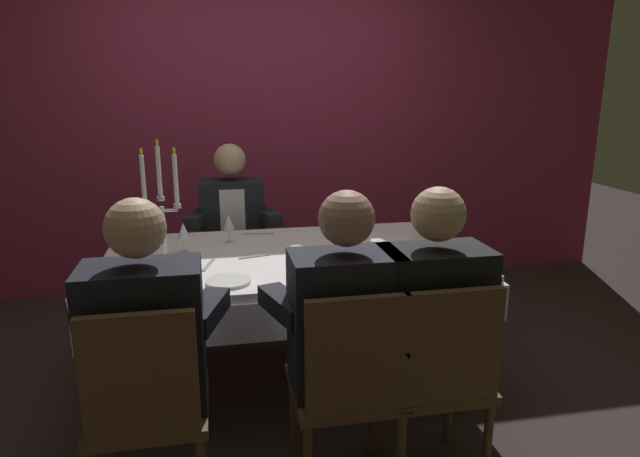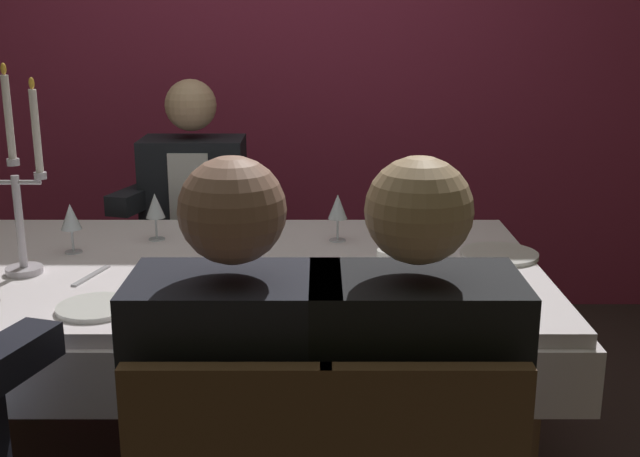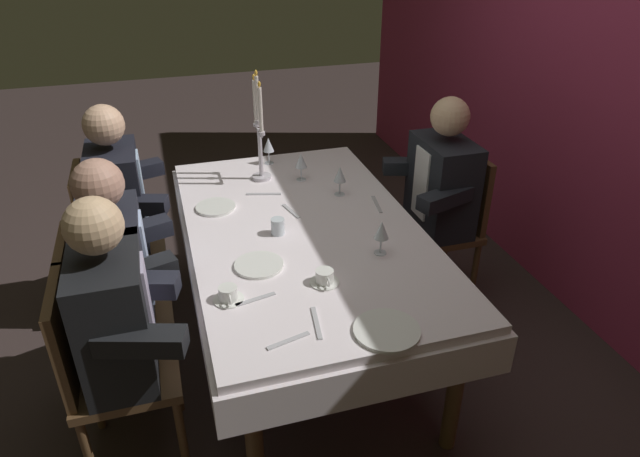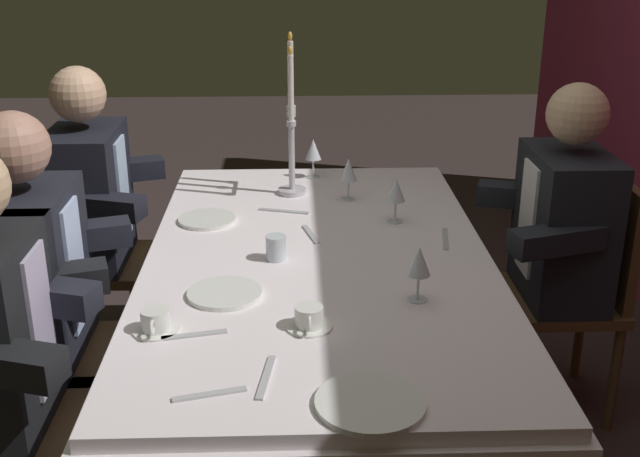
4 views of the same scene
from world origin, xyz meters
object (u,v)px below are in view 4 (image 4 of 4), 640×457
(dinner_plate_1, at_px, (370,403))
(wine_glass_0, at_px, (419,263))
(wine_glass_1, at_px, (396,191))
(coffee_cup_1, at_px, (155,322))
(dinner_plate_2, at_px, (207,219))
(dining_table, at_px, (319,289))
(candelabra, at_px, (291,129))
(dinner_plate_0, at_px, (225,293))
(seated_diner_2, at_px, (30,274))
(wine_glass_2, at_px, (348,171))
(water_tumbler_0, at_px, (276,248))
(seated_diner_0, at_px, (88,195))
(wine_glass_3, at_px, (313,150))
(seated_diner_1, at_px, (566,225))
(coffee_cup_0, at_px, (309,319))

(dinner_plate_1, relative_size, wine_glass_0, 1.52)
(wine_glass_1, distance_m, coffee_cup_1, 1.07)
(dinner_plate_2, height_order, coffee_cup_1, coffee_cup_1)
(dining_table, relative_size, candelabra, 3.12)
(dinner_plate_0, bearing_deg, wine_glass_1, 135.74)
(dining_table, height_order, seated_diner_2, seated_diner_2)
(dining_table, distance_m, wine_glass_2, 0.60)
(dinner_plate_0, distance_m, coffee_cup_1, 0.26)
(candelabra, relative_size, seated_diner_2, 0.50)
(candelabra, bearing_deg, wine_glass_1, 48.20)
(water_tumbler_0, bearing_deg, seated_diner_0, -131.61)
(seated_diner_0, bearing_deg, seated_diner_2, 0.00)
(candelabra, height_order, wine_glass_1, candelabra)
(wine_glass_1, xyz_separation_m, water_tumbler_0, (0.32, -0.42, -0.07))
(seated_diner_2, bearing_deg, seated_diner_0, 180.00)
(candelabra, distance_m, seated_diner_0, 0.85)
(dinner_plate_2, xyz_separation_m, wine_glass_3, (-0.50, 0.39, 0.11))
(dinner_plate_0, distance_m, dinner_plate_2, 0.61)
(dinner_plate_0, bearing_deg, coffee_cup_1, -38.35)
(wine_glass_0, bearing_deg, seated_diner_2, -101.18)
(dining_table, bearing_deg, wine_glass_0, 39.01)
(water_tumbler_0, distance_m, seated_diner_1, 1.06)
(dinner_plate_1, height_order, seated_diner_2, seated_diner_2)
(wine_glass_3, bearing_deg, wine_glass_2, 23.37)
(dining_table, height_order, dinner_plate_1, dinner_plate_1)
(dinner_plate_2, distance_m, water_tumbler_0, 0.43)
(wine_glass_2, distance_m, seated_diner_1, 0.81)
(dining_table, xyz_separation_m, wine_glass_2, (-0.54, 0.13, 0.23))
(wine_glass_1, relative_size, coffee_cup_1, 1.24)
(seated_diner_0, bearing_deg, wine_glass_1, 73.54)
(dinner_plate_0, xyz_separation_m, seated_diner_0, (-0.92, -0.61, -0.01))
(dining_table, height_order, wine_glass_0, wine_glass_0)
(wine_glass_0, bearing_deg, seated_diner_1, 133.46)
(seated_diner_1, xyz_separation_m, seated_diner_2, (0.36, -1.77, 0.00))
(wine_glass_3, xyz_separation_m, coffee_cup_1, (1.31, -0.45, -0.09))
(dining_table, bearing_deg, seated_diner_1, 106.01)
(coffee_cup_1, xyz_separation_m, seated_diner_0, (-1.13, -0.44, -0.03))
(dining_table, relative_size, seated_diner_2, 1.56)
(dinner_plate_2, height_order, water_tumbler_0, water_tumbler_0)
(wine_glass_0, distance_m, seated_diner_1, 0.86)
(candelabra, relative_size, coffee_cup_0, 4.72)
(wine_glass_0, distance_m, coffee_cup_0, 0.36)
(wine_glass_0, height_order, seated_diner_2, seated_diner_2)
(seated_diner_2, bearing_deg, seated_diner_1, 101.40)
(wine_glass_3, height_order, coffee_cup_1, wine_glass_3)
(dinner_plate_1, distance_m, dinner_plate_2, 1.26)
(wine_glass_2, xyz_separation_m, wine_glass_3, (-0.29, -0.13, 0.00))
(coffee_cup_0, bearing_deg, seated_diner_0, -143.03)
(candelabra, bearing_deg, wine_glass_2, 68.78)
(wine_glass_0, height_order, seated_diner_1, seated_diner_1)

